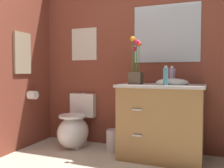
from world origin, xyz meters
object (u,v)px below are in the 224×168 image
hanging_towel (22,53)px  vanity_cabinet (161,121)px  soap_bottle (172,76)px  lotion_bottle (166,76)px  flower_vase (136,69)px  toilet (75,128)px  trash_bin (113,140)px  wall_mirror (166,33)px  toilet_paper_roll (33,95)px  wall_poster (84,44)px

hanging_towel → vanity_cabinet: bearing=9.5°
soap_bottle → lotion_bottle: (-0.02, -0.28, -0.00)m
flower_vase → lotion_bottle: (0.35, -0.09, -0.07)m
soap_bottle → toilet: bearing=-176.1°
soap_bottle → trash_bin: 1.06m
flower_vase → wall_mirror: 0.64m
wall_mirror → toilet_paper_roll: size_ratio=7.27×
soap_bottle → lotion_bottle: size_ratio=1.01×
vanity_cabinet → hanging_towel: bearing=-170.5°
vanity_cabinet → toilet_paper_roll: 1.67m
vanity_cabinet → wall_mirror: (-0.00, 0.29, 1.02)m
trash_bin → wall_mirror: size_ratio=0.34×
vanity_cabinet → wall_poster: 1.49m
vanity_cabinet → soap_bottle: 0.53m
soap_bottle → wall_mirror: bearing=118.5°
trash_bin → lotion_bottle: bearing=-16.7°
soap_bottle → trash_bin: size_ratio=0.76×
soap_bottle → wall_poster: (-1.23, 0.18, 0.43)m
soap_bottle → toilet_paper_roll: soap_bottle is taller
wall_poster → toilet_paper_roll: 0.97m
lotion_bottle → wall_poster: wall_poster is taller
toilet → wall_poster: 1.15m
toilet → flower_vase: (0.85, -0.10, 0.77)m
vanity_cabinet → flower_vase: 0.64m
toilet → flower_vase: 1.15m
lotion_bottle → toilet_paper_roll: 1.74m
toilet → wall_mirror: 1.67m
trash_bin → soap_bottle: bearing=6.9°
wall_poster → lotion_bottle: bearing=-21.1°
flower_vase → wall_poster: size_ratio=1.21×
flower_vase → toilet_paper_roll: (-1.37, -0.09, -0.33)m
vanity_cabinet → hanging_towel: hanging_towel is taller
toilet → toilet_paper_roll: 0.70m
flower_vase → hanging_towel: bearing=-171.7°
lotion_bottle → wall_poster: size_ratio=0.46×
toilet → flower_vase: flower_vase is taller
toilet → toilet_paper_roll: size_ratio=6.27×
vanity_cabinet → wall_mirror: wall_mirror is taller
vanity_cabinet → soap_bottle: bearing=48.3°
trash_bin → wall_poster: size_ratio=0.61×
wall_poster → wall_mirror: wall_mirror is taller
flower_vase → wall_poster: (-0.85, 0.37, 0.35)m
vanity_cabinet → flower_vase: bearing=-164.3°
lotion_bottle → toilet_paper_roll: bearing=180.0°
vanity_cabinet → soap_bottle: soap_bottle is taller
vanity_cabinet → hanging_towel: 1.89m
vanity_cabinet → wall_mirror: 1.06m
toilet_paper_roll → trash_bin: bearing=10.6°
flower_vase → hanging_towel: (-1.42, -0.21, 0.21)m
flower_vase → wall_poster: wall_poster is taller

